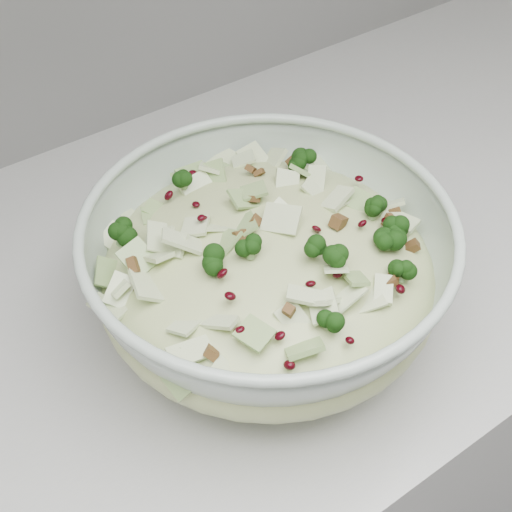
# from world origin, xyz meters

# --- Properties ---
(counter) EXTENTS (3.60, 0.60, 0.90)m
(counter) POSITION_xyz_m (0.00, 1.70, 0.45)
(counter) COLOR #AFAFAA
(counter) RESTS_ON floor
(mixing_bowl) EXTENTS (0.38, 0.38, 0.13)m
(mixing_bowl) POSITION_xyz_m (-0.58, 1.60, 0.97)
(mixing_bowl) COLOR #AFC0B2
(mixing_bowl) RESTS_ON counter
(salad) EXTENTS (0.32, 0.32, 0.13)m
(salad) POSITION_xyz_m (-0.58, 1.60, 0.99)
(salad) COLOR beige
(salad) RESTS_ON mixing_bowl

